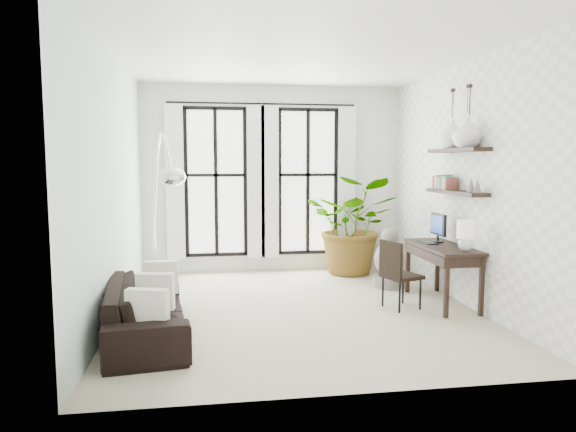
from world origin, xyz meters
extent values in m
plane|color=#B4A98F|center=(0.00, 0.00, 0.00)|extent=(5.00, 5.00, 0.00)
plane|color=white|center=(0.00, 0.00, 3.20)|extent=(5.00, 5.00, 0.00)
plane|color=silver|center=(-2.25, 0.00, 1.60)|extent=(0.00, 5.00, 5.00)
plane|color=white|center=(2.25, 0.00, 1.60)|extent=(0.00, 5.00, 5.00)
plane|color=white|center=(0.00, 2.50, 1.60)|extent=(4.50, 0.00, 4.50)
cube|color=white|center=(-1.00, 2.47, 1.55)|extent=(1.00, 0.02, 2.50)
cube|color=white|center=(-1.68, 2.37, 1.55)|extent=(0.30, 0.04, 2.60)
cube|color=white|center=(-0.32, 2.37, 1.55)|extent=(0.30, 0.04, 2.60)
cube|color=white|center=(0.60, 2.47, 1.55)|extent=(1.00, 0.02, 2.50)
cube|color=white|center=(-0.08, 2.37, 1.55)|extent=(0.30, 0.04, 2.60)
cube|color=white|center=(1.28, 2.37, 1.55)|extent=(0.30, 0.04, 2.60)
cylinder|color=black|center=(-0.20, 2.38, 2.88)|extent=(3.20, 0.03, 0.03)
cube|color=black|center=(2.11, -0.05, 1.50)|extent=(0.25, 1.30, 0.05)
cube|color=black|center=(2.11, -0.05, 2.05)|extent=(0.25, 1.30, 0.05)
cube|color=#DA3643|center=(2.11, 0.50, 1.61)|extent=(0.16, 0.04, 0.18)
cube|color=#3737C2|center=(2.11, 0.45, 1.61)|extent=(0.16, 0.04, 0.18)
cube|color=yellow|center=(2.11, 0.41, 1.61)|extent=(0.16, 0.04, 0.18)
cube|color=green|center=(2.11, 0.36, 1.61)|extent=(0.16, 0.04, 0.18)
cube|color=#BD51B9|center=(2.11, 0.32, 1.61)|extent=(0.16, 0.04, 0.18)
cube|color=#CA572D|center=(2.11, 0.27, 1.61)|extent=(0.16, 0.04, 0.18)
cube|color=#4C4C4C|center=(2.11, 0.23, 1.61)|extent=(0.16, 0.04, 0.18)
cube|color=#3ACCB5|center=(2.11, 0.18, 1.61)|extent=(0.16, 0.04, 0.18)
cube|color=gray|center=(2.11, 0.14, 1.61)|extent=(0.16, 0.04, 0.18)
cube|color=brown|center=(2.11, 0.09, 1.61)|extent=(0.16, 0.04, 0.18)
cone|color=gray|center=(2.11, -0.45, 1.61)|extent=(0.10, 0.10, 0.18)
cone|color=gray|center=(2.11, -0.60, 1.61)|extent=(0.10, 0.10, 0.18)
imported|color=black|center=(-1.80, -0.81, 0.30)|extent=(1.04, 2.13, 0.60)
cube|color=silver|center=(-1.70, -1.51, 0.50)|extent=(0.40, 0.12, 0.40)
cube|color=silver|center=(-1.70, -0.81, 0.50)|extent=(0.40, 0.12, 0.40)
cube|color=silver|center=(-1.70, -0.11, 0.50)|extent=(0.40, 0.12, 0.40)
imported|color=#2D7228|center=(1.31, 1.97, 0.83)|extent=(1.91, 1.81, 1.67)
cube|color=black|center=(1.95, -0.05, 0.77)|extent=(0.57, 1.34, 0.04)
cube|color=black|center=(1.93, -0.05, 0.68)|extent=(0.52, 1.28, 0.12)
cube|color=black|center=(1.72, -0.67, 0.38)|extent=(0.05, 0.05, 0.74)
cube|color=black|center=(2.18, -0.67, 0.38)|extent=(0.05, 0.05, 0.74)
cube|color=black|center=(1.72, 0.57, 0.38)|extent=(0.05, 0.05, 0.74)
cube|color=black|center=(2.18, 0.57, 0.38)|extent=(0.05, 0.05, 0.74)
cube|color=black|center=(2.00, 0.21, 1.04)|extent=(0.04, 0.42, 0.30)
cube|color=navy|center=(1.98, 0.21, 1.04)|extent=(0.00, 0.36, 0.24)
cube|color=black|center=(1.85, 0.21, 0.80)|extent=(0.15, 0.40, 0.02)
sphere|color=silver|center=(2.00, -0.57, 0.88)|extent=(0.18, 0.18, 0.18)
cylinder|color=white|center=(2.00, -0.57, 1.07)|extent=(0.22, 0.22, 0.22)
cube|color=black|center=(1.35, -0.16, 0.42)|extent=(0.54, 0.54, 0.05)
cube|color=black|center=(1.17, -0.22, 0.66)|extent=(0.17, 0.41, 0.47)
cylinder|color=black|center=(1.18, -0.33, 0.20)|extent=(0.03, 0.03, 0.39)
cylinder|color=black|center=(1.52, -0.33, 0.20)|extent=(0.03, 0.03, 0.39)
cylinder|color=black|center=(1.18, 0.01, 0.20)|extent=(0.03, 0.03, 0.39)
cylinder|color=black|center=(1.52, 0.01, 0.20)|extent=(0.03, 0.03, 0.39)
cylinder|color=silver|center=(-1.90, 1.06, 0.05)|extent=(0.34, 0.34, 0.09)
cylinder|color=silver|center=(-1.90, 1.06, 0.52)|extent=(0.03, 0.03, 0.94)
ellipsoid|color=silver|center=(-1.50, -0.76, 1.74)|extent=(0.30, 0.30, 0.20)
cylinder|color=gray|center=(1.58, 0.97, 0.08)|extent=(0.50, 0.50, 0.15)
ellipsoid|color=gray|center=(1.58, 0.97, 0.43)|extent=(0.45, 0.45, 0.55)
sphere|color=gray|center=(1.58, 0.97, 0.78)|extent=(0.25, 0.25, 0.25)
imported|color=white|center=(2.11, -0.30, 2.27)|extent=(0.37, 0.37, 0.38)
imported|color=white|center=(2.11, 0.10, 2.27)|extent=(0.37, 0.37, 0.38)
camera|label=1|loc=(-1.09, -6.40, 1.90)|focal=32.00mm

